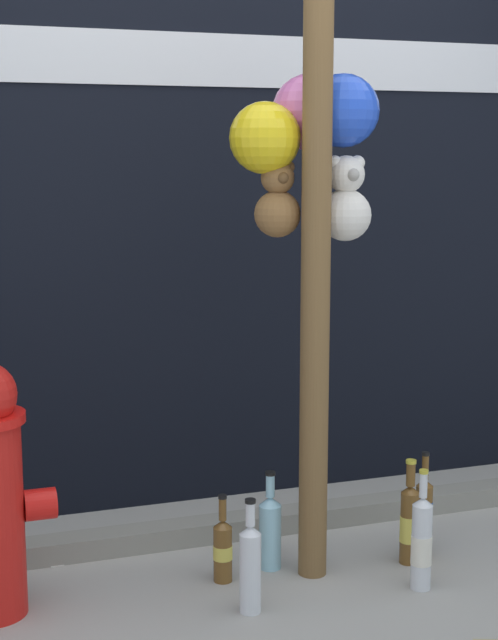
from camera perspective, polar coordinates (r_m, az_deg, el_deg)
ground_plane at (r=3.22m, az=5.40°, el=-17.28°), size 14.00×14.00×0.00m
building_wall at (r=4.12m, az=-1.98°, el=14.16°), size 10.00×0.21×3.56m
curb_strip at (r=3.87m, az=0.54°, el=-11.80°), size 8.00×0.12×0.08m
memorial_post at (r=3.31m, az=3.79°, el=13.03°), size 0.54×0.35×2.95m
bottle_0 at (r=3.69m, az=10.19°, el=-11.15°), size 0.06×0.06×0.39m
bottle_1 at (r=3.45m, az=-1.55°, el=-13.22°), size 0.07×0.07×0.31m
bottle_2 at (r=3.22m, az=0.08°, el=-14.18°), size 0.07×0.07×0.38m
bottle_3 at (r=3.42m, az=10.07°, el=-12.71°), size 0.07×0.07×0.42m
bottle_4 at (r=3.62m, az=9.36°, el=-11.61°), size 0.07×0.07×0.39m
bottle_5 at (r=3.54m, az=1.24°, el=-12.17°), size 0.08×0.08×0.36m
litter_0 at (r=3.70m, az=-10.81°, el=-13.64°), size 0.13×0.10×0.01m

